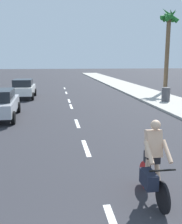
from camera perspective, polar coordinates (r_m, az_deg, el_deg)
name	(u,v)px	position (r m, az deg, el deg)	size (l,w,h in m)	color
ground_plane	(68,98)	(21.47, -5.08, 3.05)	(160.00, 160.00, 0.00)	#2D2D33
sidewalk_strip	(144,93)	(24.84, 11.70, 4.14)	(3.60, 80.00, 0.14)	#B2ADA3
lane_stripe_2	(86,148)	(9.29, -1.13, -7.93)	(0.16, 1.80, 0.01)	white
lane_stripe_3	(77,123)	(12.81, -3.07, -2.53)	(0.16, 1.80, 0.01)	white
lane_stripe_4	(71,106)	(17.57, -4.42, 1.24)	(0.16, 1.80, 0.01)	white
lane_stripe_5	(69,101)	(20.05, -4.87, 2.48)	(0.16, 1.80, 0.01)	white
lane_stripe_6	(66,93)	(25.14, -5.51, 4.25)	(0.16, 1.80, 0.01)	white
lane_stripe_7	(65,88)	(29.37, -5.87, 5.25)	(0.16, 1.80, 0.01)	white
cyclist	(152,165)	(5.88, 13.44, -11.31)	(0.62, 1.71, 1.82)	black
parked_car_white	(23,88)	(22.09, -14.72, 5.14)	(1.84, 3.93, 1.57)	white
palm_tree_far	(169,29)	(26.22, 16.78, 17.12)	(1.76, 1.72, 7.94)	brown
trash_bin_far	(166,94)	(19.59, 16.23, 3.76)	(0.60, 0.60, 1.01)	#47474C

